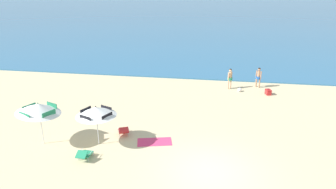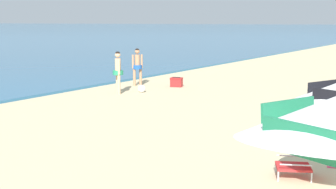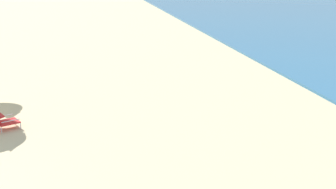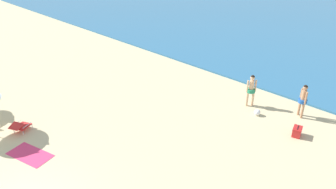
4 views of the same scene
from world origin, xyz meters
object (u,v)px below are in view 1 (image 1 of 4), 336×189
at_px(lounge_chair_under_umbrella, 124,130).
at_px(lounge_chair_beside_umbrella, 84,154).
at_px(beach_towel, 155,142).
at_px(beach_umbrella_striped_main, 96,111).
at_px(cooler_box, 268,92).
at_px(person_standing_near_shore, 230,77).
at_px(person_standing_beside, 259,76).
at_px(beach_ball, 240,90).
at_px(beach_umbrella_striped_second, 39,108).

height_order(lounge_chair_under_umbrella, lounge_chair_beside_umbrella, lounge_chair_beside_umbrella).
bearing_deg(beach_towel, lounge_chair_under_umbrella, 164.86).
distance_m(beach_umbrella_striped_main, cooler_box, 13.52).
xyz_separation_m(person_standing_near_shore, beach_towel, (-4.15, -9.40, -0.95)).
relative_size(person_standing_beside, beach_towel, 0.91).
height_order(lounge_chair_under_umbrella, beach_towel, lounge_chair_under_umbrella).
bearing_deg(person_standing_near_shore, cooler_box, -17.88).
bearing_deg(beach_ball, beach_towel, -119.11).
distance_m(lounge_chair_under_umbrella, cooler_box, 11.90).
distance_m(person_standing_beside, cooler_box, 1.90).
relative_size(lounge_chair_beside_umbrella, person_standing_near_shore, 0.56).
relative_size(person_standing_near_shore, beach_towel, 0.92).
xyz_separation_m(beach_umbrella_striped_main, lounge_chair_beside_umbrella, (-0.13, -1.46, -1.58)).
distance_m(lounge_chair_beside_umbrella, person_standing_near_shore, 13.55).
bearing_deg(lounge_chair_under_umbrella, beach_ball, 51.00).
bearing_deg(lounge_chair_beside_umbrella, beach_umbrella_striped_main, 84.95).
bearing_deg(beach_umbrella_striped_main, cooler_box, 43.00).
distance_m(person_standing_near_shore, beach_ball, 1.25).
bearing_deg(beach_umbrella_striped_second, lounge_chair_under_umbrella, 22.34).
bearing_deg(cooler_box, beach_umbrella_striped_second, -142.98).
relative_size(lounge_chair_under_umbrella, cooler_box, 1.75).
xyz_separation_m(beach_umbrella_striped_second, beach_towel, (5.66, 1.08, -1.98)).
xyz_separation_m(beach_ball, beach_towel, (-4.91, -8.82, -0.14)).
relative_size(beach_umbrella_striped_second, person_standing_beside, 1.66).
distance_m(beach_umbrella_striped_second, beach_towel, 6.10).
distance_m(person_standing_near_shore, person_standing_beside, 2.38).
bearing_deg(person_standing_beside, lounge_chair_under_umbrella, -130.59).
distance_m(lounge_chair_under_umbrella, beach_towel, 1.92).
relative_size(beach_umbrella_striped_main, lounge_chair_under_umbrella, 2.23).
relative_size(beach_umbrella_striped_main, beach_umbrella_striped_second, 0.82).
xyz_separation_m(beach_umbrella_striped_main, person_standing_near_shore, (6.96, 10.07, -0.89)).
distance_m(cooler_box, beach_ball, 2.12).
bearing_deg(person_standing_beside, beach_umbrella_striped_main, -130.51).
bearing_deg(person_standing_beside, lounge_chair_beside_umbrella, -127.35).
relative_size(person_standing_beside, cooler_box, 2.88).
xyz_separation_m(lounge_chair_beside_umbrella, person_standing_near_shore, (7.09, 11.53, 0.68)).
relative_size(lounge_chair_under_umbrella, person_standing_near_shore, 0.60).
bearing_deg(lounge_chair_beside_umbrella, beach_umbrella_striped_second, 158.74).
bearing_deg(cooler_box, lounge_chair_beside_umbrella, -133.14).
height_order(beach_umbrella_striped_main, person_standing_near_shore, beach_umbrella_striped_main).
bearing_deg(lounge_chair_beside_umbrella, person_standing_near_shore, 58.43).
relative_size(beach_ball, beach_towel, 0.17).
bearing_deg(cooler_box, lounge_chair_under_umbrella, -137.91).
distance_m(beach_umbrella_striped_main, person_standing_beside, 14.23).
height_order(lounge_chair_under_umbrella, person_standing_near_shore, person_standing_near_shore).
height_order(beach_umbrella_striped_second, person_standing_near_shore, beach_umbrella_striped_second).
bearing_deg(cooler_box, beach_ball, 170.49).
bearing_deg(lounge_chair_beside_umbrella, cooler_box, 46.86).
height_order(beach_umbrella_striped_main, lounge_chair_beside_umbrella, beach_umbrella_striped_main).
height_order(person_standing_near_shore, beach_towel, person_standing_near_shore).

